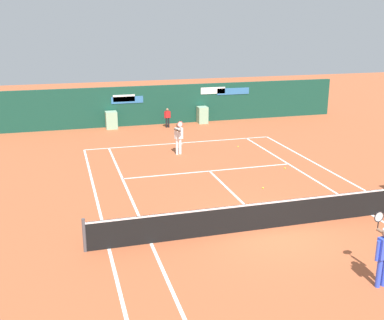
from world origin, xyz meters
name	(u,v)px	position (x,y,z in m)	size (l,w,h in m)	color
ground_plane	(262,221)	(0.00, 0.58, 0.00)	(80.00, 80.00, 0.01)	#B25633
tennis_net	(270,214)	(0.00, 0.00, 0.51)	(12.10, 0.10, 1.07)	#4C4C51
sponsor_back_wall	(160,106)	(-0.02, 16.96, 1.23)	(25.00, 1.02, 2.55)	#144233
player_on_baseline	(179,136)	(-0.66, 9.49, 0.97)	(0.53, 0.80, 1.87)	white
player_near_side	(384,252)	(1.28, -4.03, 0.98)	(0.60, 0.72, 1.85)	blue
ball_kid_left_post	(167,116)	(0.21, 15.78, 0.72)	(0.42, 0.17, 1.25)	black
tennis_ball_mid_court	(263,188)	(1.39, 3.57, 0.03)	(0.07, 0.07, 0.07)	#CCE033
tennis_ball_near_service_line	(285,168)	(3.48, 5.75, 0.03)	(0.07, 0.07, 0.07)	#CCE033
tennis_ball_by_sideline	(238,147)	(2.80, 9.98, 0.03)	(0.07, 0.07, 0.07)	#CCE033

